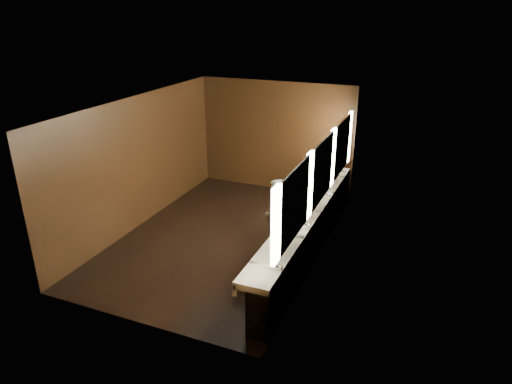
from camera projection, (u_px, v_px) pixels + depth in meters
floor at (225, 237)px, 9.55m from camera, size 6.00×6.00×0.00m
ceiling at (221, 104)px, 8.48m from camera, size 4.00×6.00×0.02m
wall_back at (276, 137)px, 11.58m from camera, size 4.00×0.02×2.80m
wall_front at (130, 242)px, 6.45m from camera, size 4.00×0.02×2.80m
wall_left at (139, 162)px, 9.72m from camera, size 0.02×6.00×2.80m
wall_right at (322, 189)px, 8.31m from camera, size 0.02×6.00×2.80m
sink_counter at (309, 231)px, 8.73m from camera, size 0.55×5.40×1.01m
mirror_band at (322, 171)px, 8.19m from camera, size 0.06×5.03×1.15m
person at (275, 218)px, 8.60m from camera, size 0.52×0.65×1.56m
trash_bin at (280, 265)px, 8.02m from camera, size 0.43×0.43×0.54m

